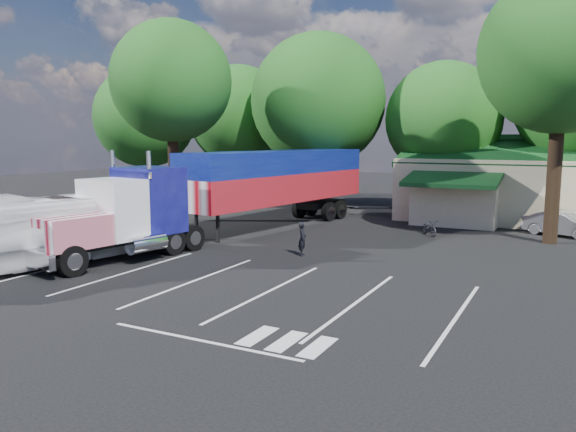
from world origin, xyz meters
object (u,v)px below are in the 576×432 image
at_px(tour_bus, 14,233).
at_px(silver_sedan, 563,224).
at_px(semi_truck, 245,185).
at_px(woman, 302,239).
at_px(bicycle, 430,228).

xyz_separation_m(tour_bus, silver_sedan, (19.42, 18.97, -0.85)).
bearing_deg(semi_truck, tour_bus, -97.23).
height_order(semi_truck, woman, semi_truck).
xyz_separation_m(semi_truck, silver_sedan, (15.83, 7.15, -2.03)).
bearing_deg(silver_sedan, semi_truck, 136.80).
xyz_separation_m(woman, tour_bus, (-9.02, -7.95, 0.75)).
relative_size(semi_truck, bicycle, 13.95).
bearing_deg(tour_bus, bicycle, 67.48).
height_order(tour_bus, silver_sedan, tour_bus).
bearing_deg(bicycle, silver_sedan, -12.41).
height_order(semi_truck, silver_sedan, semi_truck).
relative_size(semi_truck, woman, 14.84).
bearing_deg(tour_bus, woman, 57.88).
bearing_deg(silver_sedan, bicycle, 137.42).
bearing_deg(woman, semi_truck, 31.38).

